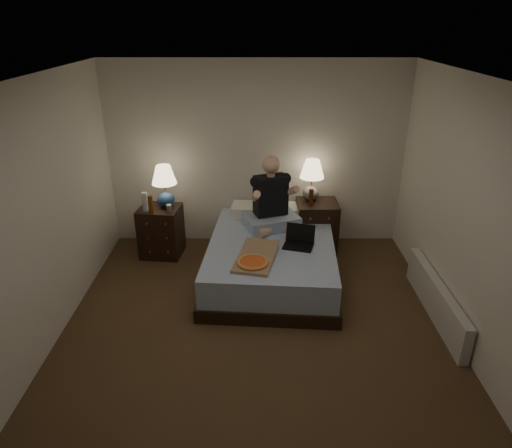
{
  "coord_description": "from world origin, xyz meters",
  "views": [
    {
      "loc": [
        0.0,
        -3.73,
        2.97
      ],
      "look_at": [
        0.0,
        0.9,
        0.85
      ],
      "focal_mm": 32.0,
      "sensor_mm": 36.0,
      "label": 1
    }
  ],
  "objects_px": {
    "nightstand_left": "(161,231)",
    "lamp_right": "(312,180)",
    "water_bottle": "(145,202)",
    "person": "(272,193)",
    "beer_bottle_right": "(311,197)",
    "laptop": "(299,238)",
    "bed": "(271,259)",
    "pizza_box": "(253,263)",
    "radiator": "(436,299)",
    "beer_bottle_left": "(151,205)",
    "lamp_left": "(165,186)",
    "nightstand_right": "(316,226)",
    "soda_can": "(169,208)"
  },
  "relations": [
    {
      "from": "nightstand_left",
      "to": "lamp_right",
      "type": "xyz_separation_m",
      "value": [
        2.01,
        0.22,
        0.64
      ]
    },
    {
      "from": "water_bottle",
      "to": "person",
      "type": "bearing_deg",
      "value": -3.9
    },
    {
      "from": "beer_bottle_right",
      "to": "laptop",
      "type": "xyz_separation_m",
      "value": [
        -0.22,
        -0.8,
        -0.2
      ]
    },
    {
      "from": "bed",
      "to": "lamp_right",
      "type": "relative_size",
      "value": 3.54
    },
    {
      "from": "nightstand_left",
      "to": "pizza_box",
      "type": "bearing_deg",
      "value": -38.07
    },
    {
      "from": "beer_bottle_right",
      "to": "radiator",
      "type": "relative_size",
      "value": 0.14
    },
    {
      "from": "nightstand_left",
      "to": "beer_bottle_left",
      "type": "bearing_deg",
      "value": -104.64
    },
    {
      "from": "radiator",
      "to": "water_bottle",
      "type": "bearing_deg",
      "value": 158.57
    },
    {
      "from": "bed",
      "to": "person",
      "type": "height_order",
      "value": "person"
    },
    {
      "from": "beer_bottle_right",
      "to": "person",
      "type": "bearing_deg",
      "value": -154.3
    },
    {
      "from": "person",
      "to": "laptop",
      "type": "relative_size",
      "value": 2.74
    },
    {
      "from": "lamp_left",
      "to": "beer_bottle_right",
      "type": "height_order",
      "value": "lamp_left"
    },
    {
      "from": "nightstand_right",
      "to": "laptop",
      "type": "bearing_deg",
      "value": -111.37
    },
    {
      "from": "bed",
      "to": "radiator",
      "type": "bearing_deg",
      "value": -20.38
    },
    {
      "from": "lamp_right",
      "to": "laptop",
      "type": "distance_m",
      "value": 1.08
    },
    {
      "from": "water_bottle",
      "to": "person",
      "type": "height_order",
      "value": "person"
    },
    {
      "from": "beer_bottle_left",
      "to": "lamp_right",
      "type": "bearing_deg",
      "value": 10.7
    },
    {
      "from": "soda_can",
      "to": "pizza_box",
      "type": "bearing_deg",
      "value": -45.11
    },
    {
      "from": "lamp_right",
      "to": "pizza_box",
      "type": "relative_size",
      "value": 0.74
    },
    {
      "from": "water_bottle",
      "to": "beer_bottle_right",
      "type": "xyz_separation_m",
      "value": [
        2.14,
        0.14,
        0.01
      ]
    },
    {
      "from": "nightstand_right",
      "to": "soda_can",
      "type": "height_order",
      "value": "soda_can"
    },
    {
      "from": "soda_can",
      "to": "beer_bottle_left",
      "type": "height_order",
      "value": "beer_bottle_left"
    },
    {
      "from": "bed",
      "to": "lamp_right",
      "type": "height_order",
      "value": "lamp_right"
    },
    {
      "from": "beer_bottle_left",
      "to": "radiator",
      "type": "relative_size",
      "value": 0.14
    },
    {
      "from": "beer_bottle_right",
      "to": "pizza_box",
      "type": "height_order",
      "value": "beer_bottle_right"
    },
    {
      "from": "soda_can",
      "to": "radiator",
      "type": "distance_m",
      "value": 3.34
    },
    {
      "from": "lamp_left",
      "to": "beer_bottle_left",
      "type": "distance_m",
      "value": 0.31
    },
    {
      "from": "laptop",
      "to": "beer_bottle_left",
      "type": "bearing_deg",
      "value": 177.93
    },
    {
      "from": "lamp_right",
      "to": "nightstand_right",
      "type": "bearing_deg",
      "value": -48.57
    },
    {
      "from": "nightstand_left",
      "to": "radiator",
      "type": "distance_m",
      "value": 3.5
    },
    {
      "from": "water_bottle",
      "to": "laptop",
      "type": "bearing_deg",
      "value": -19.09
    },
    {
      "from": "nightstand_right",
      "to": "beer_bottle_right",
      "type": "height_order",
      "value": "beer_bottle_right"
    },
    {
      "from": "soda_can",
      "to": "pizza_box",
      "type": "distance_m",
      "value": 1.54
    },
    {
      "from": "person",
      "to": "laptop",
      "type": "distance_m",
      "value": 0.72
    },
    {
      "from": "lamp_left",
      "to": "beer_bottle_right",
      "type": "xyz_separation_m",
      "value": [
        1.9,
        -0.01,
        -0.14
      ]
    },
    {
      "from": "lamp_left",
      "to": "laptop",
      "type": "distance_m",
      "value": 1.9
    },
    {
      "from": "pizza_box",
      "to": "person",
      "type": "bearing_deg",
      "value": 89.27
    },
    {
      "from": "bed",
      "to": "laptop",
      "type": "height_order",
      "value": "laptop"
    },
    {
      "from": "beer_bottle_left",
      "to": "laptop",
      "type": "xyz_separation_m",
      "value": [
        1.83,
        -0.59,
        -0.18
      ]
    },
    {
      "from": "lamp_left",
      "to": "beer_bottle_left",
      "type": "bearing_deg",
      "value": -125.01
    },
    {
      "from": "soda_can",
      "to": "laptop",
      "type": "xyz_separation_m",
      "value": [
        1.61,
        -0.62,
        -0.11
      ]
    },
    {
      "from": "water_bottle",
      "to": "pizza_box",
      "type": "relative_size",
      "value": 0.33
    },
    {
      "from": "nightstand_right",
      "to": "radiator",
      "type": "xyz_separation_m",
      "value": [
        1.11,
        -1.54,
        -0.15
      ]
    },
    {
      "from": "lamp_left",
      "to": "radiator",
      "type": "relative_size",
      "value": 0.35
    },
    {
      "from": "bed",
      "to": "nightstand_right",
      "type": "xyz_separation_m",
      "value": [
        0.64,
        0.74,
        0.1
      ]
    },
    {
      "from": "nightstand_right",
      "to": "beer_bottle_right",
      "type": "relative_size",
      "value": 3.04
    },
    {
      "from": "bed",
      "to": "nightstand_left",
      "type": "bearing_deg",
      "value": 161.45
    },
    {
      "from": "bed",
      "to": "nightstand_left",
      "type": "height_order",
      "value": "nightstand_left"
    },
    {
      "from": "bed",
      "to": "lamp_right",
      "type": "distance_m",
      "value": 1.24
    },
    {
      "from": "lamp_right",
      "to": "beer_bottle_left",
      "type": "relative_size",
      "value": 2.43
    }
  ]
}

